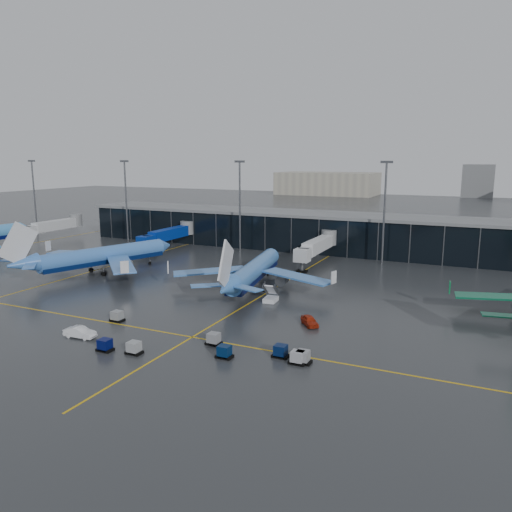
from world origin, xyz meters
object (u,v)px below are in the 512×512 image
at_px(mobile_airstair, 271,298).
at_px(service_van_red, 310,321).
at_px(baggage_carts, 206,345).
at_px(service_van_white, 80,332).
at_px(airliner_klm_near, 254,259).
at_px(airliner_arkefly, 104,245).

relative_size(mobile_airstair, service_van_red, 0.76).
xyz_separation_m(baggage_carts, service_van_white, (-19.43, -3.52, 0.06)).
relative_size(airliner_klm_near, baggage_carts, 1.12).
xyz_separation_m(airliner_klm_near, service_van_white, (-11.17, -36.66, -5.26)).
height_order(airliner_arkefly, mobile_airstair, airliner_arkefly).
height_order(airliner_arkefly, airliner_klm_near, airliner_arkefly).
bearing_deg(airliner_arkefly, baggage_carts, -15.57).
bearing_deg(service_van_white, baggage_carts, -84.86).
bearing_deg(service_van_white, airliner_arkefly, 31.85).
relative_size(airliner_klm_near, mobile_airstair, 11.49).
relative_size(baggage_carts, mobile_airstair, 10.27).
bearing_deg(airliner_arkefly, service_van_red, 3.39).
bearing_deg(mobile_airstair, baggage_carts, -92.63).
bearing_deg(mobile_airstair, airliner_arkefly, 166.87).
bearing_deg(mobile_airstair, service_van_white, -127.34).
bearing_deg(baggage_carts, mobile_airstair, 93.14).
height_order(airliner_arkefly, baggage_carts, airliner_arkefly).
distance_m(airliner_klm_near, service_van_white, 38.68).
xyz_separation_m(airliner_klm_near, baggage_carts, (8.26, -33.14, -5.32)).
xyz_separation_m(airliner_arkefly, airliner_klm_near, (37.56, 1.61, -0.35)).
distance_m(baggage_carts, service_van_white, 19.74).
xyz_separation_m(service_van_red, service_van_white, (-28.94, -19.63, 0.05)).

